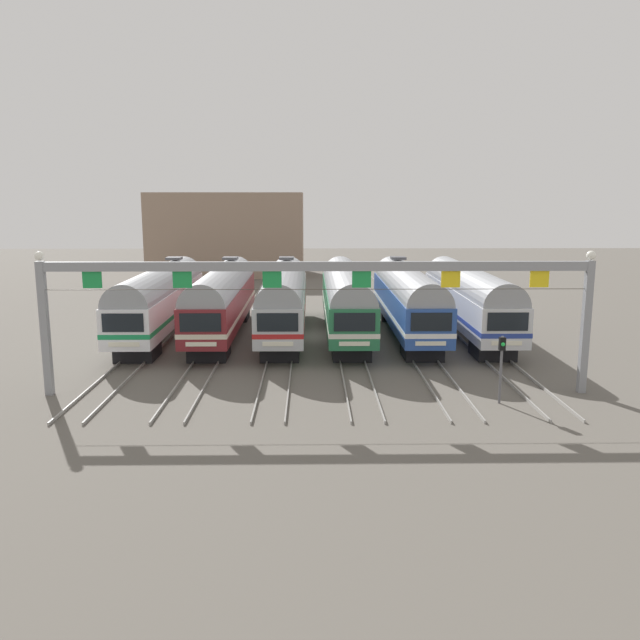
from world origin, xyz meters
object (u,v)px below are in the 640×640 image
Objects in this scene: commuter_train_silver at (469,297)px; yard_signal_mast at (502,357)px; commuter_train_maroon at (222,298)px; commuter_train_green at (346,298)px; commuter_train_stainless at (284,298)px; catenary_gantry at (317,285)px; commuter_train_white at (160,298)px; commuter_train_blue at (407,297)px.

yard_signal_mast is at bearing -97.97° from commuter_train_silver.
commuter_train_maroon reaches higher than commuter_train_green.
catenary_gantry reaches higher than commuter_train_stainless.
commuter_train_silver is 5.65× the size of yard_signal_mast.
commuter_train_white is at bearing 179.98° from commuter_train_green.
commuter_train_blue is 0.68× the size of catenary_gantry.
commuter_train_green is (8.50, -0.00, -0.00)m from commuter_train_maroon.
yard_signal_mast is (2.12, -15.18, -0.46)m from commuter_train_blue.
catenary_gantry is (-10.62, -13.49, 2.68)m from commuter_train_silver.
commuter_train_blue is 4.25m from commuter_train_silver.
commuter_train_white is 24.41m from yard_signal_mast.
catenary_gantry is at bearing -64.73° from commuter_train_maroon.
commuter_train_silver is at bearing 51.80° from catenary_gantry.
commuter_train_stainless is at bearing 180.00° from commuter_train_blue.
commuter_train_stainless reaches higher than yard_signal_mast.
commuter_train_silver is (21.24, -0.00, -0.00)m from commuter_train_white.
commuter_train_stainless is (4.25, 0.00, 0.00)m from commuter_train_maroon.
commuter_train_maroon is 16.99m from commuter_train_silver.
commuter_train_white and commuter_train_stainless have the same top height.
commuter_train_green is 1.00× the size of commuter_train_blue.
commuter_train_white is 1.00× the size of commuter_train_blue.
commuter_train_white reaches higher than commuter_train_green.
commuter_train_silver is 17.38m from catenary_gantry.
commuter_train_silver is at bearing 82.03° from yard_signal_mast.
commuter_train_maroon is 1.00× the size of commuter_train_green.
yard_signal_mast is (6.37, -15.17, -0.46)m from commuter_train_green.
commuter_train_stainless is 12.74m from commuter_train_silver.
catenary_gantry is at bearing -115.27° from commuter_train_blue.
commuter_train_blue reaches higher than commuter_train_green.
commuter_train_white is 17.38m from catenary_gantry.
commuter_train_maroon is 15.17m from catenary_gantry.
commuter_train_blue is 15.33m from yard_signal_mast.
commuter_train_blue is (8.50, 0.00, 0.00)m from commuter_train_stainless.
commuter_train_green is at bearing -0.03° from commuter_train_maroon.
yard_signal_mast is at bearing -45.59° from commuter_train_maroon.
commuter_train_maroon and commuter_train_stainless have the same top height.
commuter_train_blue is (16.99, 0.00, 0.00)m from commuter_train_white.
commuter_train_green is at bearing -0.06° from commuter_train_stainless.
commuter_train_silver is (12.74, -0.00, -0.00)m from commuter_train_stainless.
commuter_train_white is 4.25m from commuter_train_maroon.
commuter_train_white and commuter_train_blue have the same top height.
commuter_train_blue is 1.00× the size of commuter_train_silver.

